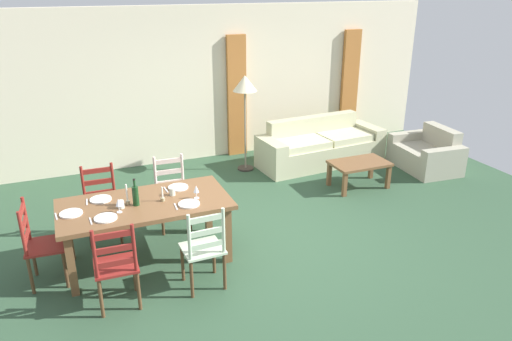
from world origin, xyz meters
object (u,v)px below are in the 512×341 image
(wine_glass_near_right, at_px, (196,189))
(armchair_upholstered, at_px, (428,154))
(dining_chair_near_left, at_px, (116,266))
(wine_bottle, at_px, (136,195))
(dining_table, at_px, (145,209))
(wine_glass_near_left, at_px, (118,203))
(coffee_table, at_px, (359,166))
(standing_lamp, at_px, (245,89))
(coffee_cup_secondary, at_px, (121,204))
(coffee_cup_primary, at_px, (172,192))
(couch, at_px, (319,147))
(dining_chair_far_left, at_px, (101,204))
(dining_chair_head_west, at_px, (40,244))
(dining_chair_near_right, at_px, (204,248))
(dining_chair_far_right, at_px, (172,193))

(wine_glass_near_right, distance_m, armchair_upholstered, 4.72)
(dining_chair_near_left, distance_m, wine_bottle, 0.89)
(dining_table, relative_size, wine_glass_near_left, 11.80)
(coffee_table, height_order, standing_lamp, standing_lamp)
(dining_table, height_order, coffee_cup_secondary, coffee_cup_secondary)
(coffee_cup_primary, xyz_separation_m, couch, (3.12, 2.05, -0.50))
(dining_table, relative_size, dining_chair_far_left, 1.98)
(dining_chair_near_left, relative_size, dining_chair_head_west, 1.00)
(dining_chair_near_left, relative_size, coffee_cup_primary, 10.67)
(dining_chair_far_left, relative_size, standing_lamp, 0.59)
(dining_chair_near_left, relative_size, wine_glass_near_left, 5.96)
(dining_chair_near_right, relative_size, standing_lamp, 0.59)
(dining_chair_near_right, bearing_deg, coffee_table, 28.98)
(dining_chair_far_left, height_order, standing_lamp, standing_lamp)
(dining_chair_head_west, relative_size, wine_glass_near_right, 5.96)
(dining_table, relative_size, coffee_table, 2.11)
(dining_chair_head_west, xyz_separation_m, wine_glass_near_left, (0.83, -0.12, 0.38))
(armchair_upholstered, bearing_deg, standing_lamp, 158.74)
(dining_chair_near_left, bearing_deg, wine_bottle, 64.82)
(dining_chair_far_left, bearing_deg, dining_chair_near_right, -60.15)
(wine_bottle, height_order, wine_glass_near_right, wine_bottle)
(dining_chair_near_right, xyz_separation_m, coffee_table, (3.04, 1.69, -0.12))
(dining_chair_head_west, bearing_deg, dining_chair_near_right, -25.46)
(wine_bottle, xyz_separation_m, couch, (3.55, 2.16, -0.58))
(wine_glass_near_left, relative_size, coffee_cup_primary, 1.79)
(dining_table, relative_size, wine_glass_near_right, 11.80)
(couch, bearing_deg, dining_chair_far_right, -155.27)
(wine_bottle, bearing_deg, armchair_upholstered, 12.96)
(wine_bottle, relative_size, coffee_cup_secondary, 3.51)
(dining_chair_near_left, distance_m, couch, 4.85)
(dining_chair_far_right, relative_size, coffee_cup_primary, 10.67)
(dining_chair_far_right, height_order, wine_glass_near_right, dining_chair_far_right)
(wine_glass_near_left, height_order, armchair_upholstered, wine_glass_near_left)
(dining_chair_near_left, height_order, coffee_table, dining_chair_near_left)
(dining_table, relative_size, dining_chair_near_left, 1.98)
(coffee_cup_primary, xyz_separation_m, armchair_upholstered, (4.74, 1.08, -0.55))
(dining_chair_far_left, distance_m, wine_bottle, 0.94)
(dining_chair_near_left, relative_size, dining_chair_near_right, 1.00)
(dining_table, relative_size, coffee_cup_primary, 21.11)
(couch, xyz_separation_m, coffee_table, (0.04, -1.22, 0.06))
(dining_chair_near_left, distance_m, dining_chair_far_right, 1.76)
(wine_glass_near_left, height_order, wine_glass_near_right, same)
(wine_glass_near_left, xyz_separation_m, coffee_cup_primary, (0.63, 0.22, -0.07))
(wine_bottle, xyz_separation_m, coffee_table, (3.59, 0.95, -0.51))
(dining_chair_near_right, height_order, dining_chair_head_west, same)
(wine_glass_near_left, height_order, coffee_cup_primary, wine_glass_near_left)
(coffee_cup_primary, xyz_separation_m, coffee_table, (3.16, 0.83, -0.44))
(wine_glass_near_right, xyz_separation_m, couch, (2.88, 2.24, -0.57))
(wine_glass_near_left, xyz_separation_m, coffee_table, (3.79, 1.06, -0.51))
(dining_chair_far_left, bearing_deg, dining_table, -60.48)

